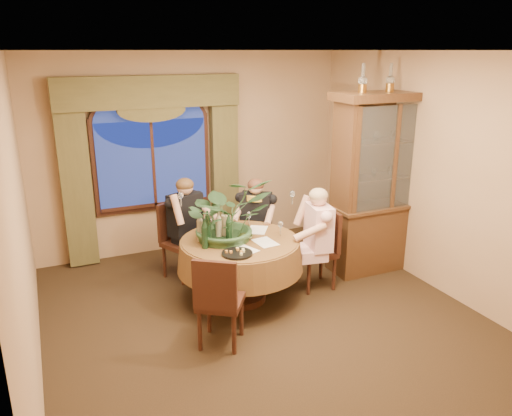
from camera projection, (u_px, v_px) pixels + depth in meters
name	position (u px, v px, depth m)	size (l,w,h in m)	color
floor	(267.00, 322.00, 5.39)	(5.00, 5.00, 0.00)	black
wall_back	(193.00, 153.00, 7.14)	(4.50, 4.50, 0.00)	#A47D57
wall_right	(441.00, 175.00, 5.84)	(5.00, 5.00, 0.00)	#A47D57
ceiling	(269.00, 50.00, 4.54)	(5.00, 5.00, 0.00)	white
window	(153.00, 164.00, 6.88)	(1.62, 0.10, 1.32)	navy
arched_transom	(150.00, 107.00, 6.64)	(1.60, 0.06, 0.44)	navy
drapery_left	(76.00, 181.00, 6.47)	(0.38, 0.14, 2.32)	#4C4724
drapery_right	(225.00, 167.00, 7.27)	(0.38, 0.14, 2.32)	#4C4724
swag_valance	(150.00, 92.00, 6.51)	(2.45, 0.16, 0.42)	#4C4724
dining_table	(240.00, 270.00, 5.77)	(1.44, 1.44, 0.75)	brown
china_cabinet	(382.00, 183.00, 6.43)	(1.43, 0.56, 2.32)	#3D2413
oil_lamp_left	(363.00, 78.00, 5.87)	(0.11, 0.11, 0.34)	#A5722D
oil_lamp_center	(391.00, 77.00, 6.03)	(0.11, 0.11, 0.34)	#A5722D
oil_lamp_right	(417.00, 77.00, 6.19)	(0.11, 0.11, 0.34)	#A5722D
chair_right	(316.00, 250.00, 6.06)	(0.42, 0.42, 0.96)	black
chair_back_right	(253.00, 232.00, 6.67)	(0.42, 0.42, 0.96)	black
chair_back	(182.00, 242.00, 6.33)	(0.42, 0.42, 0.96)	black
chair_front_left	(221.00, 299.00, 4.87)	(0.42, 0.42, 0.96)	black
person_pink	(318.00, 240.00, 5.91)	(0.46, 0.42, 1.29)	beige
person_back	(186.00, 228.00, 6.32)	(0.47, 0.43, 1.31)	black
person_scarf	(256.00, 224.00, 6.54)	(0.45, 0.41, 1.24)	black
stoneware_vase	(226.00, 226.00, 5.66)	(0.15, 0.15, 0.28)	#8F7E58
centerpiece_plant	(226.00, 186.00, 5.51)	(0.97, 1.08, 0.84)	#2B4E2B
olive_bowl	(246.00, 237.00, 5.66)	(0.16, 0.16, 0.05)	#4F5E2D
cheese_platter	(237.00, 253.00, 5.24)	(0.33, 0.33, 0.02)	black
wine_bottle_0	(208.00, 225.00, 5.63)	(0.07, 0.07, 0.33)	black
wine_bottle_1	(200.00, 227.00, 5.57)	(0.07, 0.07, 0.33)	tan
wine_bottle_2	(205.00, 234.00, 5.36)	(0.07, 0.07, 0.33)	black
wine_bottle_3	(229.00, 228.00, 5.53)	(0.07, 0.07, 0.33)	black
wine_bottle_4	(219.00, 226.00, 5.60)	(0.07, 0.07, 0.33)	tan
wine_bottle_5	(207.00, 230.00, 5.48)	(0.07, 0.07, 0.33)	black
tasting_paper_0	(265.00, 242.00, 5.56)	(0.21, 0.30, 0.00)	white
tasting_paper_1	(257.00, 230.00, 5.95)	(0.21, 0.30, 0.00)	white
tasting_paper_2	(244.00, 250.00, 5.36)	(0.21, 0.30, 0.00)	white
wine_glass_person_pink	(280.00, 228.00, 5.74)	(0.07, 0.07, 0.18)	silver
wine_glass_person_back	(211.00, 222.00, 5.94)	(0.07, 0.07, 0.18)	silver
wine_glass_person_scarf	(249.00, 219.00, 6.08)	(0.07, 0.07, 0.18)	silver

